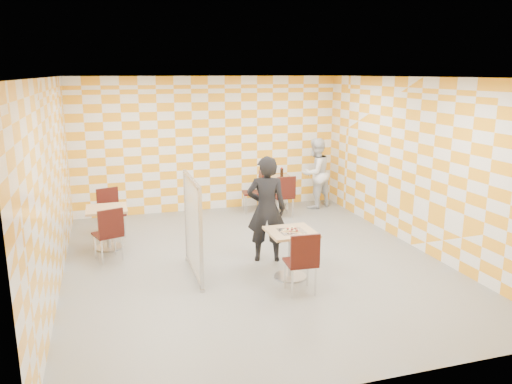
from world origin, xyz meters
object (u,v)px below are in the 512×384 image
(chair_second_side, at_px, (256,188))
(soda_bottle, at_px, (282,173))
(empty_table, at_px, (107,221))
(man_dark, at_px, (266,209))
(chair_second_front, at_px, (284,193))
(sport_bottle, at_px, (268,173))
(main_table, at_px, (291,246))
(second_table, at_px, (277,188))
(partition, at_px, (193,226))
(chair_empty_near, at_px, (109,230))
(chair_empty_far, at_px, (110,208))
(chair_main_front, at_px, (303,259))
(man_white, at_px, (315,173))

(chair_second_side, relative_size, soda_bottle, 4.02)
(empty_table, xyz_separation_m, man_dark, (2.52, -1.36, 0.38))
(chair_second_front, relative_size, man_dark, 0.52)
(empty_table, distance_m, sport_bottle, 3.97)
(main_table, height_order, second_table, same)
(main_table, bearing_deg, partition, 159.67)
(main_table, relative_size, chair_second_front, 0.81)
(second_table, xyz_separation_m, chair_second_front, (-0.07, -0.68, 0.04))
(second_table, xyz_separation_m, chair_empty_near, (-3.72, -2.29, 0.04))
(chair_empty_far, xyz_separation_m, sport_bottle, (3.51, 1.00, 0.29))
(empty_table, relative_size, chair_second_front, 0.81)
(chair_second_front, bearing_deg, sport_bottle, 97.66)
(chair_second_side, height_order, soda_bottle, soda_bottle)
(chair_main_front, height_order, sport_bottle, sport_bottle)
(chair_empty_near, bearing_deg, man_dark, -15.13)
(main_table, relative_size, chair_empty_far, 0.81)
(chair_main_front, distance_m, man_white, 4.81)
(empty_table, height_order, chair_second_front, chair_second_front)
(soda_bottle, bearing_deg, chair_empty_far, -166.85)
(second_table, distance_m, chair_second_side, 0.53)
(empty_table, distance_m, man_dark, 2.89)
(empty_table, xyz_separation_m, chair_empty_far, (0.06, 0.73, 0.04))
(soda_bottle, bearing_deg, main_table, -107.67)
(chair_second_side, bearing_deg, man_white, 0.19)
(chair_main_front, xyz_separation_m, man_dark, (-0.07, 1.44, 0.34))
(second_table, relative_size, chair_second_front, 0.81)
(empty_table, bearing_deg, chair_empty_far, 85.27)
(empty_table, bearing_deg, chair_main_front, -47.30)
(chair_second_front, height_order, partition, partition)
(chair_empty_far, height_order, sport_bottle, sport_bottle)
(main_table, distance_m, second_table, 3.93)
(chair_second_front, relative_size, chair_second_side, 1.00)
(empty_table, height_order, man_white, man_white)
(chair_main_front, distance_m, man_dark, 1.48)
(chair_second_front, distance_m, chair_second_side, 0.75)
(chair_main_front, bearing_deg, chair_second_front, 73.72)
(partition, bearing_deg, sport_bottle, 55.62)
(chair_empty_near, distance_m, man_white, 5.14)
(chair_main_front, bearing_deg, second_table, 75.26)
(chair_second_front, bearing_deg, empty_table, -165.97)
(main_table, bearing_deg, sport_bottle, 76.80)
(sport_bottle, bearing_deg, chair_second_front, -82.34)
(empty_table, bearing_deg, man_dark, -28.42)
(main_table, xyz_separation_m, chair_main_front, (-0.06, -0.63, 0.04))
(chair_empty_far, bearing_deg, chair_main_front, -54.39)
(main_table, relative_size, chair_main_front, 0.81)
(chair_second_side, distance_m, chair_empty_near, 3.89)
(main_table, bearing_deg, man_dark, 98.99)
(chair_empty_far, relative_size, soda_bottle, 4.02)
(sport_bottle, bearing_deg, partition, -124.38)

